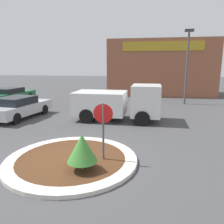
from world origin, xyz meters
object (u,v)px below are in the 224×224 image
object	(u,v)px
parked_sedan_silver	(19,107)
light_pole	(187,61)
stop_sign	(103,123)
utility_truck	(118,102)
parked_sedan_green	(11,94)

from	to	relation	value
parked_sedan_silver	light_pole	xyz separation A→B (m)	(10.91, 7.03, 2.89)
stop_sign	utility_truck	xyz separation A→B (m)	(-0.35, 5.90, -0.31)
light_pole	utility_truck	bearing A→B (deg)	-126.10
utility_truck	parked_sedan_green	bearing A→B (deg)	154.90
parked_sedan_green	parked_sedan_silver	distance (m)	7.11
utility_truck	stop_sign	bearing A→B (deg)	-86.08
stop_sign	utility_truck	bearing A→B (deg)	93.36
parked_sedan_silver	parked_sedan_green	bearing A→B (deg)	45.77
utility_truck	light_pole	xyz separation A→B (m)	(4.76, 6.53, 2.49)
stop_sign	parked_sedan_silver	size ratio (longest dim) A/B	0.45
stop_sign	light_pole	bearing A→B (deg)	70.45
stop_sign	utility_truck	size ratio (longest dim) A/B	0.40
utility_truck	parked_sedan_silver	bearing A→B (deg)	-174.74
stop_sign	light_pole	xyz separation A→B (m)	(4.41, 12.42, 2.18)
parked_sedan_silver	light_pole	size ratio (longest dim) A/B	0.75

